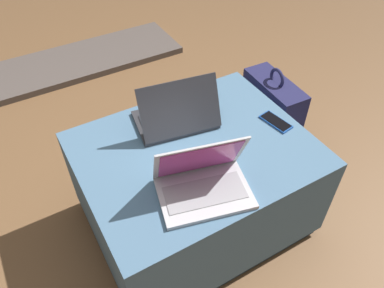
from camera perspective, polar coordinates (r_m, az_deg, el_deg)
The scene contains 7 objects.
ground_plane at distance 1.85m, azimuth 0.45°, elevation -11.20°, with size 14.00×14.00×0.00m, color brown.
ottoman at distance 1.66m, azimuth 0.49°, elevation -6.47°, with size 0.92×0.73×0.48m.
laptop_near at distance 1.31m, azimuth 1.64°, elevation -5.66°, with size 0.37×0.30×0.22m.
laptop_far at distance 1.56m, azimuth -2.40°, elevation 4.32°, with size 0.36×0.28×0.22m.
cell_phone at distance 1.64m, azimuth 12.64°, elevation 3.33°, with size 0.08×0.15×0.01m.
backpack at distance 2.03m, azimuth 11.85°, elevation 3.51°, with size 0.20×0.36×0.55m.
fireplace_hearth at distance 3.00m, azimuth -15.93°, elevation 12.31°, with size 1.40×0.50×0.04m.
Camera 1 is at (-0.54, -0.91, 1.52)m, focal length 35.00 mm.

